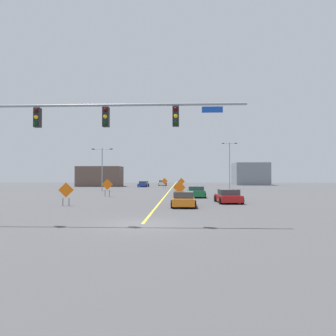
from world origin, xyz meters
name	(u,v)px	position (x,y,z in m)	size (l,w,h in m)	color
ground	(143,224)	(0.00, 0.00, 0.00)	(189.37, 189.37, 0.00)	#444447
road_centre_stripe	(172,187)	(0.00, 52.60, 0.00)	(0.16, 105.20, 0.01)	yellow
traffic_signal_assembly	(70,125)	(-3.94, -0.02, 5.26)	(15.04, 0.44, 6.85)	gray
street_lamp_far_right	(230,162)	(11.40, 44.27, 5.21)	(2.93, 0.24, 8.98)	gray
street_lamp_mid_right	(102,165)	(-11.25, 34.87, 4.29)	(3.47, 0.24, 7.14)	gray
construction_sign_left_lane	(66,191)	(-7.74, 9.53, 1.23)	(1.27, 0.26, 1.97)	orange
construction_sign_right_lane	(179,188)	(1.83, 13.95, 1.29)	(1.25, 0.31, 2.03)	orange
construction_sign_median_far	(165,182)	(-1.39, 46.09, 1.32)	(1.33, 0.30, 2.09)	orange
construction_sign_left_shoulder	(107,185)	(-6.98, 20.96, 1.37)	(1.33, 0.23, 2.14)	orange
construction_sign_median_near	(181,182)	(2.02, 43.39, 1.32)	(1.37, 0.06, 2.09)	orange
car_white_far	(163,183)	(-2.84, 62.77, 0.63)	(2.01, 3.87, 1.34)	white
car_blue_mid	(143,184)	(-6.51, 52.83, 0.62)	(2.25, 4.49, 1.29)	#1E389E
car_red_approaching	(228,197)	(6.42, 12.81, 0.59)	(2.35, 3.98, 1.27)	red
car_green_distant	(196,192)	(3.71, 20.40, 0.64)	(2.21, 4.60, 1.31)	#196B38
car_orange_passing	(184,200)	(2.21, 9.17, 0.58)	(2.00, 4.05, 1.24)	orange
roadside_building_west	(100,176)	(-17.21, 55.76, 2.35)	(10.18, 5.59, 4.70)	brown
roadside_building_east	(250,174)	(20.84, 69.11, 2.99)	(8.91, 8.71, 5.98)	gray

